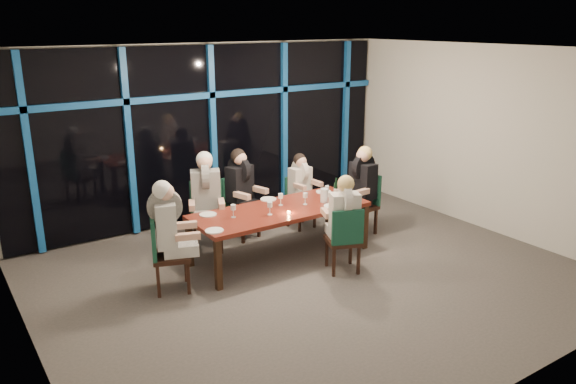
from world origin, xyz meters
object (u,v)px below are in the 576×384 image
at_px(dining_table, 280,213).
at_px(chair_near_mid, 345,237).
at_px(diner_far_right, 301,180).
at_px(wine_bottle, 336,190).
at_px(diner_near_mid, 344,209).
at_px(chair_far_left, 207,212).
at_px(water_pitcher, 324,195).
at_px(chair_far_mid, 238,204).
at_px(chair_end_right, 364,200).
at_px(chair_far_right, 298,199).
at_px(chair_end_left, 164,250).
at_px(diner_end_right, 361,178).
at_px(diner_end_left, 169,220).
at_px(diner_far_left, 206,187).
at_px(diner_far_mid, 241,181).

xyz_separation_m(dining_table, chair_near_mid, (0.43, -0.95, -0.15)).
bearing_deg(diner_far_right, wine_bottle, -91.61).
bearing_deg(diner_near_mid, chair_far_left, -34.70).
relative_size(wine_bottle, water_pitcher, 1.50).
bearing_deg(diner_far_right, water_pitcher, -108.47).
relative_size(chair_far_mid, chair_end_right, 1.00).
distance_m(chair_far_right, chair_end_left, 2.96).
bearing_deg(diner_far_right, diner_end_right, -54.59).
distance_m(dining_table, diner_end_left, 1.76).
height_order(chair_far_right, wine_bottle, wine_bottle).
relative_size(chair_near_mid, diner_far_left, 0.94).
relative_size(diner_near_mid, water_pitcher, 4.43).
height_order(dining_table, chair_far_right, chair_far_right).
distance_m(dining_table, chair_far_right, 1.36).
bearing_deg(chair_far_mid, dining_table, -100.94).
relative_size(chair_end_right, water_pitcher, 4.75).
relative_size(dining_table, diner_far_left, 2.59).
xyz_separation_m(chair_far_left, chair_end_right, (2.41, -0.84, -0.02)).
bearing_deg(chair_end_left, diner_far_mid, -39.22).
distance_m(chair_far_left, chair_end_right, 2.55).
bearing_deg(chair_end_right, diner_end_left, -91.94).
bearing_deg(diner_far_right, chair_end_right, -50.76).
relative_size(chair_end_right, diner_end_left, 1.01).
xyz_separation_m(dining_table, chair_far_right, (0.97, 0.93, -0.20)).
bearing_deg(diner_far_left, wine_bottle, -2.71).
distance_m(chair_far_left, chair_end_left, 1.48).
relative_size(chair_far_mid, wine_bottle, 3.16).
height_order(chair_far_mid, chair_end_left, chair_end_left).
bearing_deg(diner_end_right, chair_near_mid, -53.77).
xyz_separation_m(chair_far_left, chair_end_left, (-1.09, -1.00, -0.02)).
bearing_deg(chair_end_right, dining_table, -92.22).
height_order(chair_far_left, wine_bottle, wine_bottle).
bearing_deg(chair_far_left, chair_far_mid, 37.02).
distance_m(chair_near_mid, water_pitcher, 0.94).
height_order(chair_near_mid, diner_far_left, diner_far_left).
bearing_deg(water_pitcher, diner_far_right, 65.70).
xyz_separation_m(diner_far_left, diner_end_left, (-0.97, -0.95, -0.03)).
height_order(dining_table, diner_end_left, diner_end_left).
distance_m(chair_far_mid, diner_far_left, 0.82).
height_order(chair_far_left, chair_far_mid, chair_far_left).
xyz_separation_m(chair_end_left, diner_far_mid, (1.73, 1.07, 0.38)).
height_order(chair_near_mid, diner_far_mid, diner_far_mid).
bearing_deg(chair_end_right, chair_end_left, -92.46).
distance_m(chair_near_mid, diner_far_right, 1.90).
height_order(chair_near_mid, diner_end_left, diner_end_left).
bearing_deg(chair_end_left, diner_far_left, -29.66).
xyz_separation_m(chair_far_left, chair_near_mid, (1.16, -1.87, -0.05)).
distance_m(chair_end_left, diner_far_right, 2.95).
relative_size(chair_far_right, chair_end_left, 0.86).
xyz_separation_m(wine_bottle, water_pitcher, (-0.29, -0.08, -0.02)).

